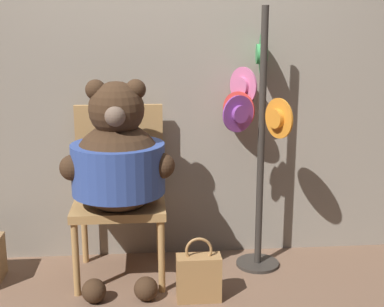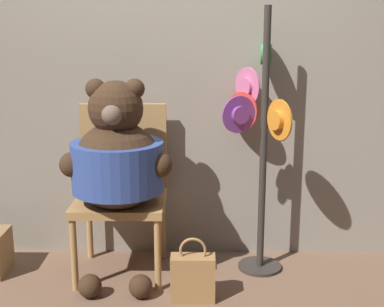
{
  "view_description": "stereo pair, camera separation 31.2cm",
  "coord_description": "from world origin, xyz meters",
  "px_view_note": "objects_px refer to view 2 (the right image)",
  "views": [
    {
      "loc": [
        -0.11,
        -2.85,
        1.54
      ],
      "look_at": [
        0.16,
        0.28,
        0.78
      ],
      "focal_mm": 50.0,
      "sensor_mm": 36.0,
      "label": 1
    },
    {
      "loc": [
        0.2,
        -2.86,
        1.54
      ],
      "look_at": [
        0.16,
        0.28,
        0.78
      ],
      "focal_mm": 50.0,
      "sensor_mm": 36.0,
      "label": 2
    }
  ],
  "objects_px": {
    "hat_display_rack": "(259,130)",
    "teddy_bear": "(117,161)",
    "handbag_on_ground": "(193,277)",
    "chair": "(122,184)"
  },
  "relations": [
    {
      "from": "teddy_bear",
      "to": "handbag_on_ground",
      "type": "xyz_separation_m",
      "value": [
        0.45,
        -0.25,
        -0.62
      ]
    },
    {
      "from": "teddy_bear",
      "to": "handbag_on_ground",
      "type": "distance_m",
      "value": 0.8
    },
    {
      "from": "chair",
      "to": "handbag_on_ground",
      "type": "relative_size",
      "value": 2.76
    },
    {
      "from": "teddy_bear",
      "to": "hat_display_rack",
      "type": "xyz_separation_m",
      "value": [
        0.85,
        0.18,
        0.15
      ]
    },
    {
      "from": "hat_display_rack",
      "to": "handbag_on_ground",
      "type": "distance_m",
      "value": 0.97
    },
    {
      "from": "chair",
      "to": "hat_display_rack",
      "type": "height_order",
      "value": "hat_display_rack"
    },
    {
      "from": "hat_display_rack",
      "to": "teddy_bear",
      "type": "bearing_deg",
      "value": -167.73
    },
    {
      "from": "teddy_bear",
      "to": "hat_display_rack",
      "type": "bearing_deg",
      "value": 12.27
    },
    {
      "from": "teddy_bear",
      "to": "handbag_on_ground",
      "type": "height_order",
      "value": "teddy_bear"
    },
    {
      "from": "chair",
      "to": "hat_display_rack",
      "type": "bearing_deg",
      "value": 0.47
    }
  ]
}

